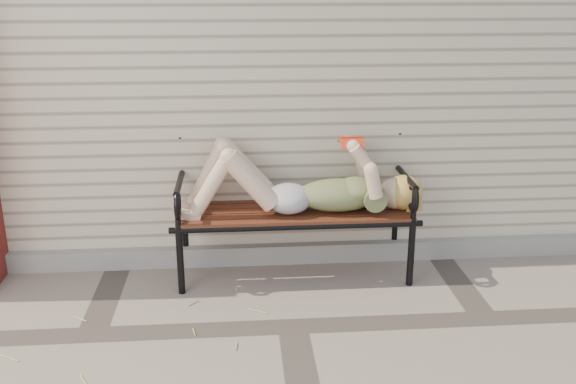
{
  "coord_description": "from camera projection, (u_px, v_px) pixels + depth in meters",
  "views": [
    {
      "loc": [
        -0.32,
        -3.56,
        2.09
      ],
      "look_at": [
        0.01,
        0.56,
        0.71
      ],
      "focal_mm": 40.0,
      "sensor_mm": 36.0,
      "label": 1
    }
  ],
  "objects": [
    {
      "name": "house_wall",
      "position": [
        267.0,
        40.0,
        6.41
      ],
      "size": [
        8.0,
        4.0,
        3.0
      ],
      "primitive_type": "cube",
      "color": "beige",
      "rests_on": "ground"
    },
    {
      "name": "garden_bench",
      "position": [
        293.0,
        184.0,
        4.68
      ],
      "size": [
        1.84,
        0.73,
        1.19
      ],
      "color": "black",
      "rests_on": "ground"
    },
    {
      "name": "ground",
      "position": [
        293.0,
        326.0,
        4.05
      ],
      "size": [
        80.0,
        80.0,
        0.0
      ],
      "primitive_type": "plane",
      "color": "#7C6C60",
      "rests_on": "ground"
    },
    {
      "name": "straw_scatter",
      "position": [
        65.0,
        357.0,
        3.71
      ],
      "size": [
        3.07,
        1.75,
        0.01
      ],
      "color": "tan",
      "rests_on": "ground"
    },
    {
      "name": "reading_woman",
      "position": [
        297.0,
        185.0,
        4.53
      ],
      "size": [
        1.73,
        0.39,
        0.55
      ],
      "color": "#0B344D",
      "rests_on": "ground"
    },
    {
      "name": "foundation_strip",
      "position": [
        282.0,
        253.0,
        4.94
      ],
      "size": [
        8.0,
        0.1,
        0.15
      ],
      "primitive_type": "cube",
      "color": "gray",
      "rests_on": "ground"
    }
  ]
}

